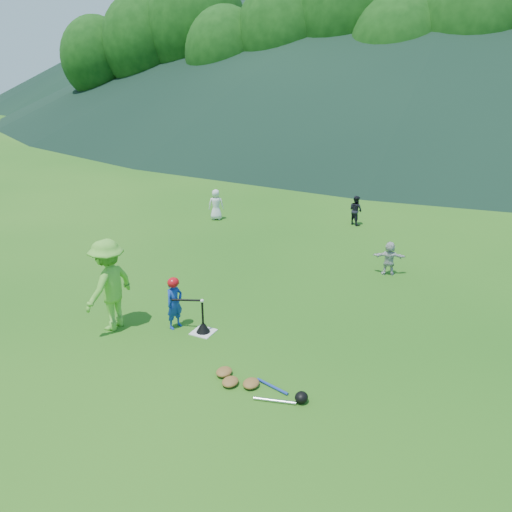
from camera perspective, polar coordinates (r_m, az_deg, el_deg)
The scene contains 14 objects.
ground at distance 10.72m, azimuth -6.04°, elevation -8.68°, with size 120.00×120.00×0.00m, color #1A5313.
home_plate at distance 10.72m, azimuth -6.04°, elevation -8.63°, with size 0.45×0.45×0.02m, color silver.
baseball at distance 10.39m, azimuth -6.18°, elevation -5.11°, with size 0.08×0.08×0.08m, color white.
batter_child at distance 10.76m, azimuth -9.30°, elevation -5.36°, with size 0.41×0.27×1.13m, color #163697.
adult_coach at distance 10.87m, azimuth -16.43°, elevation -3.20°, with size 1.28×0.74×1.98m, color #65BA36.
fielder_a at distance 18.62m, azimuth -4.59°, elevation 5.87°, with size 0.56×0.36×1.14m, color silver.
fielder_b at distance 18.28m, azimuth 11.32°, elevation 5.15°, with size 0.52×0.40×1.06m, color black.
fielder_d at distance 13.90m, azimuth 14.98°, elevation -0.24°, with size 0.86×0.28×0.93m, color #BBBBBB.
batting_tee at distance 10.66m, azimuth -6.06°, elevation -8.07°, with size 0.30×0.30×0.68m.
batter_gear at distance 10.56m, azimuth -9.33°, elevation -3.16°, with size 0.72×0.26×0.49m.
equipment_pile at distance 8.97m, azimuth -0.60°, elevation -14.38°, with size 1.80×0.61×0.19m.
outfield_fence at distance 36.50m, azimuth 18.57°, elevation 12.17°, with size 70.07×0.08×1.33m.
tree_line at distance 42.09m, azimuth 21.43°, elevation 23.10°, with size 70.04×11.40×14.82m.
distant_hills at distance 91.11m, azimuth 20.26°, elevation 25.29°, with size 155.00×140.00×32.00m.
Camera 1 is at (5.16, -7.86, 5.16)m, focal length 35.00 mm.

